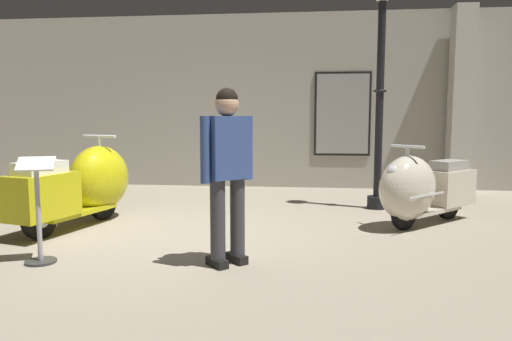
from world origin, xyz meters
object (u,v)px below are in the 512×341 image
scooter_0 (84,185)px  visitor_0 (227,164)px  scooter_1 (421,189)px  lamppost (380,75)px  info_stanchion (39,220)px

scooter_0 → visitor_0: 2.52m
scooter_1 → lamppost: bearing=-115.0°
lamppost → info_stanchion: (-3.45, -3.03, -1.54)m
lamppost → scooter_1: bearing=-70.9°
info_stanchion → scooter_0: bearing=101.9°
scooter_1 → visitor_0: (-2.09, -1.82, 0.46)m
scooter_1 → info_stanchion: 4.30m
scooter_1 → scooter_0: bearing=-38.3°
scooter_0 → scooter_1: scooter_0 is taller
scooter_0 → lamppost: lamppost is taller
lamppost → info_stanchion: bearing=-138.7°
scooter_1 → lamppost: size_ratio=0.46×
scooter_0 → info_stanchion: 1.57m
scooter_0 → scooter_1: size_ratio=1.25×
scooter_1 → lamppost: lamppost is taller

